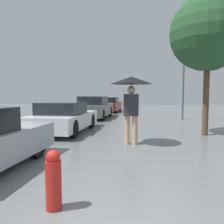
{
  "coord_description": "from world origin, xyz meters",
  "views": [
    {
      "loc": [
        0.09,
        -1.47,
        1.47
      ],
      "look_at": [
        -0.96,
        4.92,
        0.96
      ],
      "focal_mm": 35.0,
      "sensor_mm": 36.0,
      "label": 1
    }
  ],
  "objects_px": {
    "parked_car_farthest": "(109,105)",
    "street_lamp": "(184,67)",
    "parked_car_third": "(94,108)",
    "pedestrian": "(131,89)",
    "fire_hydrant": "(53,180)",
    "tree": "(208,33)",
    "parked_car_second": "(64,118)"
  },
  "relations": [
    {
      "from": "pedestrian",
      "to": "tree",
      "type": "xyz_separation_m",
      "value": [
        2.54,
        1.94,
        2.01
      ]
    },
    {
      "from": "tree",
      "to": "fire_hydrant",
      "type": "relative_size",
      "value": 6.42
    },
    {
      "from": "parked_car_second",
      "to": "parked_car_third",
      "type": "distance_m",
      "value": 5.16
    },
    {
      "from": "parked_car_second",
      "to": "street_lamp",
      "type": "distance_m",
      "value": 7.8
    },
    {
      "from": "street_lamp",
      "to": "parked_car_third",
      "type": "bearing_deg",
      "value": 179.41
    },
    {
      "from": "parked_car_third",
      "to": "parked_car_farthest",
      "type": "distance_m",
      "value": 5.29
    },
    {
      "from": "parked_car_farthest",
      "to": "fire_hydrant",
      "type": "relative_size",
      "value": 5.41
    },
    {
      "from": "fire_hydrant",
      "to": "street_lamp",
      "type": "bearing_deg",
      "value": 73.47
    },
    {
      "from": "parked_car_farthest",
      "to": "street_lamp",
      "type": "distance_m",
      "value": 7.99
    },
    {
      "from": "parked_car_second",
      "to": "tree",
      "type": "distance_m",
      "value": 6.19
    },
    {
      "from": "parked_car_second",
      "to": "pedestrian",
      "type": "bearing_deg",
      "value": -32.77
    },
    {
      "from": "parked_car_third",
      "to": "street_lamp",
      "type": "xyz_separation_m",
      "value": [
        5.38,
        -0.05,
        2.45
      ]
    },
    {
      "from": "pedestrian",
      "to": "parked_car_third",
      "type": "xyz_separation_m",
      "value": [
        -2.88,
        6.97,
        -0.98
      ]
    },
    {
      "from": "pedestrian",
      "to": "tree",
      "type": "relative_size",
      "value": 0.4
    },
    {
      "from": "parked_car_farthest",
      "to": "parked_car_third",
      "type": "bearing_deg",
      "value": -89.96
    },
    {
      "from": "parked_car_farthest",
      "to": "fire_hydrant",
      "type": "height_order",
      "value": "parked_car_farthest"
    },
    {
      "from": "pedestrian",
      "to": "street_lamp",
      "type": "relative_size",
      "value": 0.42
    },
    {
      "from": "fire_hydrant",
      "to": "parked_car_third",
      "type": "bearing_deg",
      "value": 101.43
    },
    {
      "from": "pedestrian",
      "to": "fire_hydrant",
      "type": "xyz_separation_m",
      "value": [
        -0.69,
        -3.84,
        -1.23
      ]
    },
    {
      "from": "parked_car_third",
      "to": "fire_hydrant",
      "type": "height_order",
      "value": "parked_car_third"
    },
    {
      "from": "parked_car_second",
      "to": "fire_hydrant",
      "type": "bearing_deg",
      "value": -69.35
    },
    {
      "from": "street_lamp",
      "to": "fire_hydrant",
      "type": "height_order",
      "value": "street_lamp"
    },
    {
      "from": "tree",
      "to": "parked_car_third",
      "type": "bearing_deg",
      "value": 137.1
    },
    {
      "from": "parked_car_second",
      "to": "fire_hydrant",
      "type": "height_order",
      "value": "parked_car_second"
    },
    {
      "from": "parked_car_third",
      "to": "street_lamp",
      "type": "bearing_deg",
      "value": -0.59
    },
    {
      "from": "parked_car_second",
      "to": "street_lamp",
      "type": "relative_size",
      "value": 0.8
    },
    {
      "from": "parked_car_third",
      "to": "pedestrian",
      "type": "bearing_deg",
      "value": -67.57
    },
    {
      "from": "pedestrian",
      "to": "street_lamp",
      "type": "height_order",
      "value": "street_lamp"
    },
    {
      "from": "street_lamp",
      "to": "fire_hydrant",
      "type": "distance_m",
      "value": 11.54
    },
    {
      "from": "pedestrian",
      "to": "parked_car_second",
      "type": "bearing_deg",
      "value": 147.23
    },
    {
      "from": "parked_car_farthest",
      "to": "fire_hydrant",
      "type": "xyz_separation_m",
      "value": [
        2.19,
        -16.1,
        -0.21
      ]
    },
    {
      "from": "parked_car_second",
      "to": "parked_car_farthest",
      "type": "height_order",
      "value": "parked_car_farthest"
    }
  ]
}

